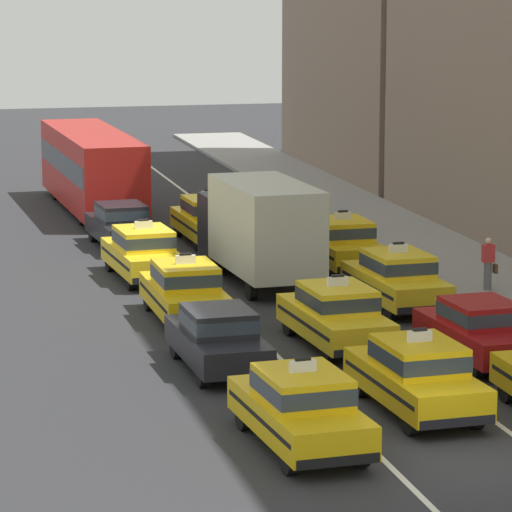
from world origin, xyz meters
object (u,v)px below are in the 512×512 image
taxi_left_fourth (143,252)px  sedan_right_second (479,329)px  sedan_left_fifth (121,224)px  bus_left_sixth (92,166)px  taxi_right_fifth (292,213)px  pedestrian_mid_block (488,264)px  sedan_right_sixth (259,193)px  taxi_right_fourth (342,242)px  box_truck_center_third (259,227)px  sedan_left_second (218,337)px  taxi_center_fourth (208,219)px  taxi_right_third (397,278)px  taxi_center_nearest (417,375)px  taxi_center_second (336,314)px  taxi_left_third (185,290)px  taxi_left_nearest (301,407)px

taxi_left_fourth → sedan_right_second: bearing=-61.9°
sedan_left_fifth → bus_left_sixth: bus_left_sixth is taller
taxi_right_fifth → pedestrian_mid_block: (3.20, -11.08, 0.07)m
taxi_right_fifth → sedan_right_sixth: bearing=88.8°
sedan_right_sixth → taxi_right_fourth: bearing=-90.3°
box_truck_center_third → sedan_right_sixth: (3.24, 13.26, -0.93)m
sedan_left_second → sedan_right_sixth: 24.31m
taxi_center_fourth → sedan_right_second: taxi_center_fourth is taller
taxi_left_fourth → taxi_right_fifth: 9.15m
taxi_right_third → box_truck_center_third: bearing=124.5°
sedan_right_second → taxi_right_fourth: bearing=89.4°
sedan_left_fifth → taxi_center_nearest: bearing=-81.3°
taxi_center_second → taxi_right_fifth: same height
taxi_left_third → taxi_right_fourth: 8.94m
sedan_left_fifth → taxi_right_third: bearing=-61.1°
box_truck_center_third → taxi_left_nearest: bearing=-100.8°
taxi_center_nearest → pedestrian_mid_block: bearing=60.8°
bus_left_sixth → box_truck_center_third: (3.18, -15.52, -0.04)m
taxi_left_nearest → sedan_right_second: size_ratio=1.06×
taxi_left_nearest → sedan_left_second: 6.42m
taxi_left_third → bus_left_sixth: 20.21m
taxi_right_third → pedestrian_mid_block: 3.45m
taxi_center_second → pedestrian_mid_block: (6.35, 5.15, 0.07)m
taxi_center_fourth → taxi_right_fourth: (3.28, -5.71, 0.00)m
sedan_right_sixth → taxi_left_nearest: bearing=-102.1°
taxi_left_third → pedestrian_mid_block: 9.68m
taxi_right_fourth → taxi_left_third: bearing=-136.1°
box_truck_center_third → taxi_right_third: size_ratio=1.52×
taxi_left_nearest → sedan_right_second: taxi_left_nearest is taller
box_truck_center_third → taxi_right_fourth: bearing=25.6°
sedan_right_second → taxi_right_fifth: (0.08, 18.50, 0.03)m
taxi_left_third → sedan_right_second: bearing=-44.2°
box_truck_center_third → pedestrian_mid_block: (6.33, -3.38, -0.83)m
taxi_left_nearest → taxi_center_second: same height
taxi_left_third → taxi_center_nearest: bearing=-71.7°
taxi_center_fourth → sedan_right_sixth: size_ratio=1.07×
taxi_right_fourth → taxi_center_fourth: bearing=119.9°
taxi_left_fourth → box_truck_center_third: box_truck_center_third is taller
sedan_left_fifth → taxi_left_fourth: bearing=-91.7°
taxi_left_third → taxi_center_fourth: (3.17, 11.91, 0.00)m
taxi_left_third → bus_left_sixth: (0.09, 20.19, 0.94)m
taxi_center_fourth → taxi_right_third: 12.09m
sedan_right_second → sedan_right_sixth: (0.19, 24.07, 0.00)m
pedestrian_mid_block → sedan_left_second: bearing=-145.6°
taxi_right_fourth → sedan_right_second: bearing=-90.6°
taxi_center_nearest → sedan_right_second: size_ratio=1.06×
sedan_left_second → sedan_left_fifth: size_ratio=0.99×
taxi_left_third → taxi_center_nearest: (3.31, -9.98, 0.00)m
taxi_left_third → sedan_right_second: (6.32, -6.14, -0.03)m
taxi_right_third → taxi_right_fifth: bearing=89.6°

